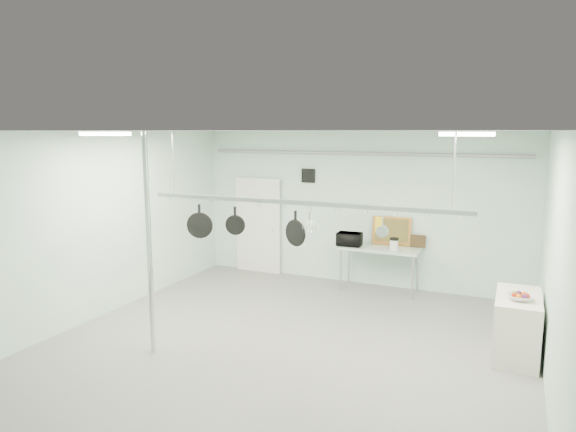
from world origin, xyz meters
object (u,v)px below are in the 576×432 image
at_px(pot_rack, 297,201).
at_px(fruit_bowl, 520,297).
at_px(side_cabinet, 517,326).
at_px(microwave, 350,239).
at_px(prep_table, 380,251).
at_px(skillet_left, 200,221).
at_px(coffee_canister, 394,245).
at_px(chrome_pole, 149,245).
at_px(skillet_right, 295,228).
at_px(skillet_mid, 235,220).

xyz_separation_m(pot_rack, fruit_bowl, (2.96, 0.90, -1.29)).
xyz_separation_m(side_cabinet, microwave, (-3.15, 2.09, 0.59)).
bearing_deg(prep_table, skillet_left, -121.73).
bearing_deg(side_cabinet, coffee_canister, 137.29).
distance_m(side_cabinet, microwave, 3.82).
bearing_deg(chrome_pole, coffee_canister, 57.31).
relative_size(side_cabinet, coffee_canister, 5.94).
bearing_deg(microwave, prep_table, -172.46).
bearing_deg(fruit_bowl, skillet_right, -163.25).
xyz_separation_m(pot_rack, skillet_mid, (-1.01, 0.00, -0.35)).
height_order(microwave, skillet_left, skillet_left).
distance_m(microwave, coffee_canister, 0.91).
distance_m(side_cabinet, skillet_left, 4.91).
xyz_separation_m(chrome_pole, skillet_mid, (0.89, 0.90, 0.28)).
height_order(chrome_pole, pot_rack, chrome_pole).
xyz_separation_m(skillet_left, skillet_mid, (0.63, 0.00, 0.07)).
distance_m(prep_table, coffee_canister, 0.38).
bearing_deg(pot_rack, microwave, 93.56).
relative_size(prep_table, skillet_mid, 3.92).
relative_size(microwave, fruit_bowl, 1.47).
height_order(side_cabinet, coffee_canister, coffee_canister).
distance_m(side_cabinet, fruit_bowl, 0.53).
height_order(chrome_pole, side_cabinet, chrome_pole).
bearing_deg(skillet_mid, skillet_right, -15.16).
bearing_deg(skillet_right, side_cabinet, 42.31).
bearing_deg(skillet_right, prep_table, 104.72).
bearing_deg(pot_rack, coffee_canister, 77.36).
height_order(prep_table, side_cabinet, prep_table).
relative_size(coffee_canister, fruit_bowl, 0.61).
bearing_deg(skillet_left, fruit_bowl, -8.92).
xyz_separation_m(fruit_bowl, skillet_mid, (-3.97, -0.90, 0.94)).
xyz_separation_m(coffee_canister, skillet_left, (-2.35, -3.17, 0.81)).
bearing_deg(skillet_mid, side_cabinet, 0.38).
bearing_deg(microwave, pot_rack, 90.61).
xyz_separation_m(microwave, skillet_left, (-1.44, -3.19, 0.77)).
xyz_separation_m(chrome_pole, prep_table, (2.30, 4.20, -0.77)).
distance_m(side_cabinet, skillet_mid, 4.35).
bearing_deg(chrome_pole, fruit_bowl, 20.29).
distance_m(prep_table, side_cabinet, 3.39).
bearing_deg(side_cabinet, skillet_left, -166.53).
relative_size(fruit_bowl, skillet_right, 0.64).
xyz_separation_m(coffee_canister, fruit_bowl, (2.25, -2.27, -0.07)).
xyz_separation_m(microwave, skillet_mid, (-0.81, -3.19, 0.84)).
height_order(pot_rack, skillet_right, pot_rack).
xyz_separation_m(skillet_mid, skillet_right, (0.98, 0.00, -0.05)).
bearing_deg(skillet_right, coffee_canister, 98.99).
distance_m(chrome_pole, fruit_bowl, 5.22).
bearing_deg(skillet_right, chrome_pole, -132.41).
relative_size(side_cabinet, skillet_mid, 2.94).
xyz_separation_m(side_cabinet, skillet_right, (-2.97, -1.10, 1.38)).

